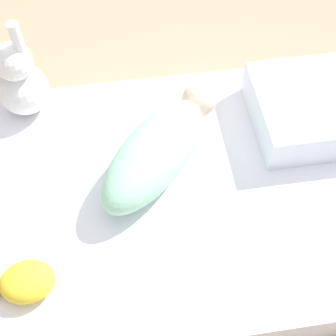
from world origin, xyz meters
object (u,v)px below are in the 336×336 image
object	(u,v)px
swaddled_baby	(159,149)
turtle_plush	(23,282)
pillow	(315,108)
bunny_plush	(20,81)

from	to	relation	value
swaddled_baby	turtle_plush	xyz separation A→B (m)	(0.38, 0.32, -0.04)
pillow	swaddled_baby	bearing A→B (deg)	10.75
bunny_plush	turtle_plush	bearing A→B (deg)	90.22
bunny_plush	turtle_plush	world-z (taller)	bunny_plush
pillow	bunny_plush	size ratio (longest dim) A/B	1.15
swaddled_baby	pillow	bearing A→B (deg)	-38.26
bunny_plush	turtle_plush	size ratio (longest dim) A/B	1.82
pillow	turtle_plush	size ratio (longest dim) A/B	2.08
pillow	bunny_plush	bearing A→B (deg)	-12.18
pillow	bunny_plush	world-z (taller)	bunny_plush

